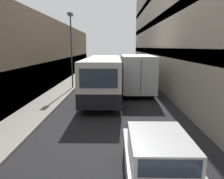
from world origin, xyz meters
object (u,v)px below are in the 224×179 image
object	(u,v)px
bus	(104,76)
box_truck	(136,72)
car_hatchback	(159,163)
panel_van	(104,70)
street_lamp	(71,37)

from	to	relation	value
bus	box_truck	bearing A→B (deg)	38.50
car_hatchback	box_truck	bearing A→B (deg)	87.41
car_hatchback	bus	size ratio (longest dim) A/B	0.40
bus	panel_van	world-z (taller)	bus
car_hatchback	panel_van	distance (m)	21.47
box_truck	panel_van	world-z (taller)	box_truck
bus	box_truck	world-z (taller)	box_truck
box_truck	panel_van	size ratio (longest dim) A/B	1.88
car_hatchback	bus	xyz separation A→B (m)	(-2.10, 11.35, 0.87)
car_hatchback	bus	bearing A→B (deg)	100.49
bus	street_lamp	size ratio (longest dim) A/B	1.58
bus	panel_van	bearing A→B (deg)	92.66
bus	street_lamp	xyz separation A→B (m)	(-3.08, 3.25, 3.16)
car_hatchback	bus	distance (m)	11.57
bus	car_hatchback	bearing A→B (deg)	-79.51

